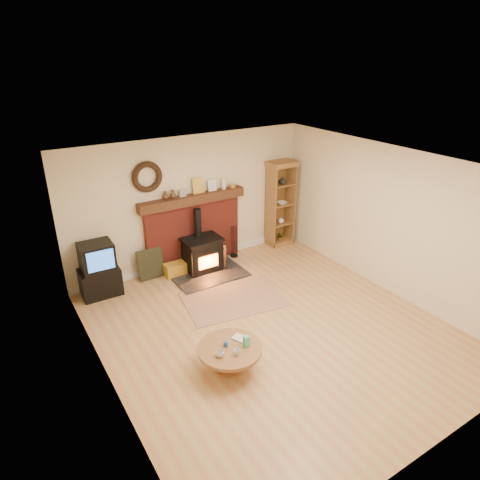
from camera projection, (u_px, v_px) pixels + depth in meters
ground at (271, 328)px, 6.77m from camera, size 5.50×5.50×0.00m
room_shell at (270, 227)px, 6.13m from camera, size 5.02×5.52×2.61m
chimney_breast at (193, 227)px, 8.50m from camera, size 2.20×0.22×1.78m
wood_stove at (203, 256)px, 8.38m from camera, size 1.40×1.00×1.26m
area_rug at (234, 299)px, 7.55m from camera, size 1.88×1.44×0.01m
tv_unit at (99, 271)px, 7.52m from camera, size 0.69×0.50×1.00m
curio_cabinet at (280, 204)px, 9.35m from camera, size 0.61×0.44×1.89m
firelog_box at (175, 270)px, 8.30m from camera, size 0.41×0.25×0.25m
leaning_painting at (151, 264)px, 8.13m from camera, size 0.50×0.13×0.60m
fire_tools at (234, 251)px, 9.06m from camera, size 0.16×0.16×0.70m
coffee_table at (230, 352)px, 5.78m from camera, size 0.88×0.88×0.54m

